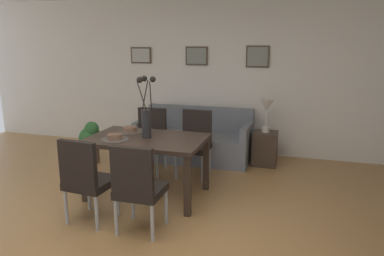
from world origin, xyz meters
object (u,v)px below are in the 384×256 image
at_px(dining_chair_far_right, 195,140).
at_px(potted_plant, 91,140).
at_px(dining_table, 147,145).
at_px(bowl_near_right, 130,129).
at_px(framed_picture_left, 141,55).
at_px(dining_chair_near_left, 86,177).
at_px(dining_chair_near_right, 150,137).
at_px(framed_picture_center, 197,56).
at_px(dining_chair_far_left, 138,185).
at_px(table_lamp, 267,108).
at_px(framed_picture_right, 258,57).
at_px(centerpiece_vase, 146,115).
at_px(sofa, 195,141).
at_px(bowl_near_left, 115,136).
at_px(side_table, 265,148).

distance_m(dining_chair_far_right, potted_plant, 1.70).
xyz_separation_m(dining_table, dining_chair_far_right, (0.34, 0.88, -0.14)).
bearing_deg(bowl_near_right, potted_plant, 146.36).
xyz_separation_m(dining_chair_far_right, framed_picture_left, (-1.36, 1.23, 1.12)).
distance_m(dining_chair_near_left, dining_chair_far_right, 1.85).
bearing_deg(dining_chair_near_right, framed_picture_left, 118.68).
height_order(framed_picture_left, framed_picture_center, framed_picture_center).
bearing_deg(dining_chair_far_left, bowl_near_right, 119.16).
bearing_deg(dining_chair_far_right, table_lamp, 38.34).
bearing_deg(dining_table, potted_plant, 146.59).
relative_size(framed_picture_right, potted_plant, 0.56).
bearing_deg(framed_picture_center, centerpiece_vase, -89.98).
height_order(dining_chair_near_left, table_lamp, table_lamp).
distance_m(dining_chair_far_right, centerpiece_vase, 1.07).
bearing_deg(framed_picture_right, dining_chair_far_left, -103.76).
bearing_deg(dining_chair_far_left, dining_chair_near_left, 176.48).
distance_m(dining_chair_near_left, centerpiece_vase, 1.04).
relative_size(dining_chair_near_left, framed_picture_right, 2.46).
relative_size(dining_table, bowl_near_right, 8.24).
bearing_deg(centerpiece_vase, dining_chair_far_right, 68.89).
distance_m(sofa, framed_picture_center, 1.44).
bearing_deg(potted_plant, framed_picture_left, 74.78).
relative_size(dining_chair_near_left, dining_chair_far_left, 1.00).
height_order(dining_chair_far_left, centerpiece_vase, centerpiece_vase).
bearing_deg(dining_chair_near_left, framed_picture_right, 65.73).
height_order(bowl_near_left, potted_plant, bowl_near_left).
bearing_deg(centerpiece_vase, dining_table, -124.65).
bearing_deg(dining_chair_near_left, side_table, 57.44).
height_order(dining_chair_near_left, dining_chair_far_right, same).
xyz_separation_m(bowl_near_right, framed_picture_center, (0.32, 1.91, 0.85)).
bearing_deg(potted_plant, dining_chair_near_left, -59.02).
distance_m(dining_chair_near_left, side_table, 2.92).
height_order(dining_chair_near_left, framed_picture_center, framed_picture_center).
bearing_deg(centerpiece_vase, bowl_near_left, -147.25).
xyz_separation_m(table_lamp, framed_picture_right, (-0.23, 0.51, 0.74)).
bearing_deg(table_lamp, sofa, 178.60).
height_order(sofa, potted_plant, sofa).
height_order(dining_chair_near_right, potted_plant, dining_chair_near_right).
height_order(dining_chair_far_left, potted_plant, dining_chair_far_left).
relative_size(dining_chair_near_left, potted_plant, 1.37).
relative_size(dining_chair_far_left, bowl_near_right, 5.41).
xyz_separation_m(side_table, framed_picture_left, (-2.28, 0.51, 1.37)).
xyz_separation_m(centerpiece_vase, sofa, (0.12, 1.63, -0.74)).
relative_size(centerpiece_vase, sofa, 0.41).
height_order(bowl_near_left, side_table, bowl_near_left).
bearing_deg(dining_table, bowl_near_right, 147.35).
bearing_deg(framed_picture_right, bowl_near_right, -125.00).
height_order(dining_table, side_table, dining_table).
height_order(dining_chair_far_right, side_table, dining_chair_far_right).
height_order(dining_table, bowl_near_left, bowl_near_left).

